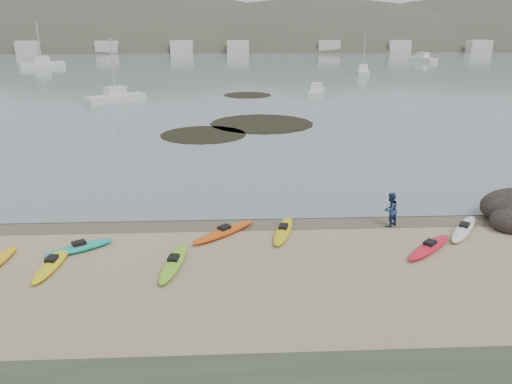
{
  "coord_description": "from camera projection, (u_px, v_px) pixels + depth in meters",
  "views": [
    {
      "loc": [
        -1.14,
        -23.58,
        9.54
      ],
      "look_at": [
        0.0,
        0.0,
        1.5
      ],
      "focal_mm": 35.0,
      "sensor_mm": 36.0,
      "label": 1
    }
  ],
  "objects": [
    {
      "name": "water",
      "position": [
        233.0,
        39.0,
        309.07
      ],
      "size": [
        1200.0,
        1200.0,
        0.0
      ],
      "primitive_type": "plane",
      "color": "slate",
      "rests_on": "ground"
    },
    {
      "name": "ground",
      "position": [
        256.0,
        220.0,
        25.43
      ],
      "size": [
        600.0,
        600.0,
        0.0
      ],
      "primitive_type": "plane",
      "color": "tan",
      "rests_on": "ground"
    },
    {
      "name": "far_town",
      "position": [
        253.0,
        47.0,
        162.15
      ],
      "size": [
        199.0,
        5.0,
        4.0
      ],
      "color": "beige",
      "rests_on": "ground"
    },
    {
      "name": "person_east",
      "position": [
        390.0,
        210.0,
        24.37
      ],
      "size": [
        1.07,
        1.03,
        1.74
      ],
      "primitive_type": "imported",
      "rotation": [
        0.0,
        0.0,
        3.76
      ],
      "color": "navy",
      "rests_on": "ground"
    },
    {
      "name": "moored_boats",
      "position": [
        233.0,
        69.0,
        100.67
      ],
      "size": [
        98.71,
        74.28,
        1.34
      ],
      "color": "silver",
      "rests_on": "ground"
    },
    {
      "name": "kayaks",
      "position": [
        223.0,
        246.0,
        22.05
      ],
      "size": [
        22.96,
        6.82,
        0.34
      ],
      "color": "#CF4C12",
      "rests_on": "ground"
    },
    {
      "name": "far_hills",
      "position": [
        325.0,
        85.0,
        215.76
      ],
      "size": [
        550.0,
        135.0,
        80.0
      ],
      "color": "#384235",
      "rests_on": "ground"
    },
    {
      "name": "kelp_mats",
      "position": [
        244.0,
        119.0,
        52.02
      ],
      "size": [
        14.48,
        32.49,
        0.04
      ],
      "color": "black",
      "rests_on": "water"
    },
    {
      "name": "wet_sand",
      "position": [
        256.0,
        222.0,
        25.14
      ],
      "size": [
        60.0,
        60.0,
        0.0
      ],
      "primitive_type": "plane",
      "color": "brown",
      "rests_on": "ground"
    }
  ]
}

